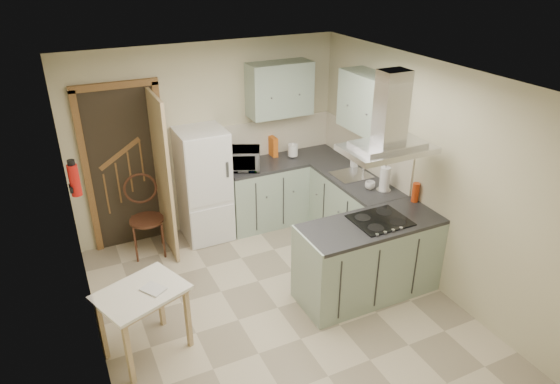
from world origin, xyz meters
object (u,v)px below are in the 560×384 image
fridge (204,185)px  microwave (240,159)px  extractor_hood (387,149)px  drop_leaf_table (145,322)px  bentwood_chair (147,220)px  peninsula (369,258)px

fridge → microwave: size_ratio=2.98×
fridge → extractor_hood: bearing=-56.2°
fridge → drop_leaf_table: size_ratio=1.96×
bentwood_chair → microwave: (1.30, 0.06, 0.57)m
drop_leaf_table → microwave: size_ratio=1.52×
peninsula → bentwood_chair: 2.76m
extractor_hood → drop_leaf_table: extractor_hood is taller
drop_leaf_table → microwave: microwave is taller
fridge → bentwood_chair: bearing=-172.8°
fridge → microwave: (0.50, -0.04, 0.29)m
drop_leaf_table → extractor_hood: bearing=-24.6°
extractor_hood → microwave: bearing=113.0°
drop_leaf_table → microwave: (1.70, 1.81, 0.68)m
peninsula → extractor_hood: size_ratio=1.72×
fridge → peninsula: size_ratio=0.97×
peninsula → drop_leaf_table: (-2.42, 0.13, -0.09)m
extractor_hood → drop_leaf_table: (-2.52, 0.13, -1.36)m
drop_leaf_table → microwave: bearing=25.2°
fridge → bentwood_chair: size_ratio=1.58×
drop_leaf_table → peninsula: bearing=-24.7°
extractor_hood → bentwood_chair: (-2.12, 1.88, -1.25)m
fridge → bentwood_chair: (-0.80, -0.10, -0.28)m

